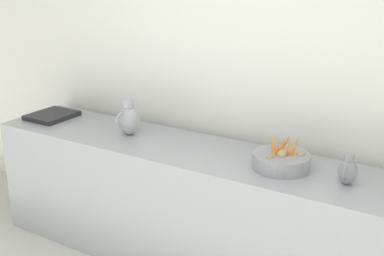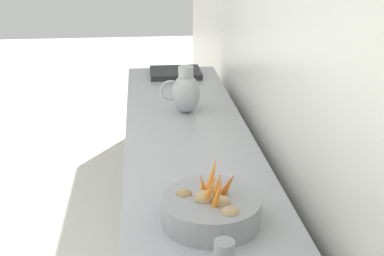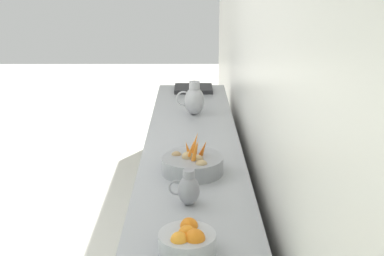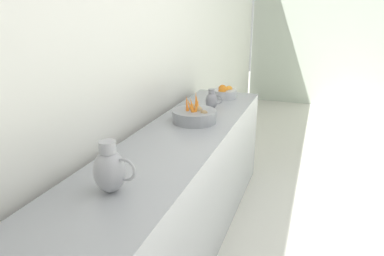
# 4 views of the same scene
# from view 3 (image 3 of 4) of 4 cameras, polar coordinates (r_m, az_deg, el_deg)

# --- Properties ---
(tile_wall_left) EXTENTS (0.10, 8.15, 3.00)m
(tile_wall_left) POSITION_cam_3_polar(r_m,az_deg,el_deg) (2.62, 9.27, 8.13)
(tile_wall_left) COLOR white
(tile_wall_left) RESTS_ON ground_plane
(prep_counter) EXTENTS (0.61, 3.18, 0.87)m
(prep_counter) POSITION_cam_3_polar(r_m,az_deg,el_deg) (3.40, 0.05, -8.33)
(prep_counter) COLOR #9EA0A5
(prep_counter) RESTS_ON ground_plane
(vegetable_colander) EXTENTS (0.33, 0.33, 0.21)m
(vegetable_colander) POSITION_cam_3_polar(r_m,az_deg,el_deg) (2.71, 0.07, -4.11)
(vegetable_colander) COLOR gray
(vegetable_colander) RESTS_ON prep_counter
(orange_bowl) EXTENTS (0.23, 0.23, 0.12)m
(orange_bowl) POSITION_cam_3_polar(r_m,az_deg,el_deg) (2.00, -0.52, -12.68)
(orange_bowl) COLOR #ADAFB5
(orange_bowl) RESTS_ON prep_counter
(metal_pitcher_tall) EXTENTS (0.21, 0.15, 0.25)m
(metal_pitcher_tall) POSITION_cam_3_polar(r_m,az_deg,el_deg) (3.77, 0.24, 3.23)
(metal_pitcher_tall) COLOR #A3A3A8
(metal_pitcher_tall) RESTS_ON prep_counter
(metal_pitcher_short) EXTENTS (0.15, 0.10, 0.17)m
(metal_pitcher_short) POSITION_cam_3_polar(r_m,az_deg,el_deg) (2.35, -0.42, -6.96)
(metal_pitcher_short) COLOR gray
(metal_pitcher_short) RESTS_ON prep_counter
(counter_sink_basin) EXTENTS (0.34, 0.30, 0.04)m
(counter_sink_basin) POSITION_cam_3_polar(r_m,az_deg,el_deg) (4.54, 0.17, 4.51)
(counter_sink_basin) COLOR #232326
(counter_sink_basin) RESTS_ON prep_counter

